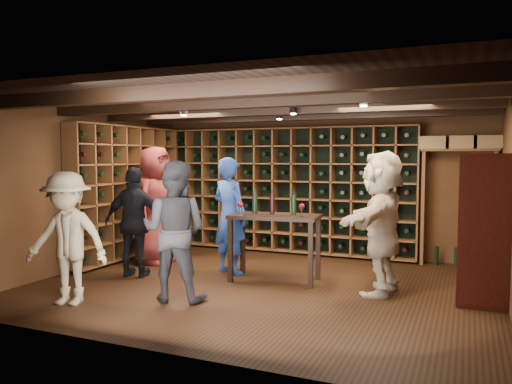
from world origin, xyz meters
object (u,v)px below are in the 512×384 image
at_px(man_grey_suit, 174,231).
at_px(guest_red_floral, 155,205).
at_px(display_cabinet, 483,233).
at_px(guest_khaki, 67,238).
at_px(guest_beige, 382,222).
at_px(guest_woman_black, 135,222).
at_px(man_blue_shirt, 230,216).
at_px(tasting_table, 274,223).

xyz_separation_m(man_grey_suit, guest_red_floral, (-1.44, 1.69, 0.11)).
height_order(display_cabinet, guest_khaki, display_cabinet).
bearing_deg(man_grey_suit, guest_red_floral, -60.49).
bearing_deg(guest_beige, guest_woman_black, -74.15).
relative_size(man_blue_shirt, tasting_table, 1.35).
height_order(man_blue_shirt, guest_beige, guest_beige).
relative_size(guest_red_floral, guest_woman_black, 1.20).
relative_size(man_grey_suit, guest_woman_black, 1.06).
bearing_deg(guest_red_floral, guest_beige, -98.78).
bearing_deg(tasting_table, guest_beige, -7.59).
relative_size(man_grey_suit, tasting_table, 1.31).
distance_m(display_cabinet, guest_beige, 1.18).
xyz_separation_m(display_cabinet, man_grey_suit, (-3.43, -1.24, -0.01)).
bearing_deg(man_grey_suit, display_cabinet, -171.00).
distance_m(man_blue_shirt, guest_beige, 2.27).
xyz_separation_m(man_blue_shirt, guest_woman_black, (-1.17, -0.73, -0.07)).
distance_m(display_cabinet, tasting_table, 2.66).
distance_m(man_grey_suit, tasting_table, 1.57).
xyz_separation_m(display_cabinet, tasting_table, (-2.66, 0.12, -0.04)).
relative_size(display_cabinet, guest_red_floral, 0.92).
bearing_deg(tasting_table, guest_woman_black, -168.86).
bearing_deg(man_grey_suit, guest_beige, -160.98).
distance_m(guest_red_floral, tasting_table, 2.24).
height_order(man_grey_suit, guest_khaki, man_grey_suit).
height_order(man_grey_suit, tasting_table, man_grey_suit).
height_order(guest_khaki, tasting_table, guest_khaki).
relative_size(man_grey_suit, guest_beige, 0.93).
distance_m(guest_beige, tasting_table, 1.49).
relative_size(display_cabinet, guest_khaki, 1.12).
height_order(guest_red_floral, tasting_table, guest_red_floral).
bearing_deg(guest_khaki, guest_woman_black, 81.13).
distance_m(guest_woman_black, guest_beige, 3.47).
bearing_deg(tasting_table, display_cabinet, -7.74).
height_order(man_blue_shirt, man_grey_suit, man_blue_shirt).
xyz_separation_m(man_blue_shirt, guest_red_floral, (-1.43, 0.16, 0.09)).
bearing_deg(guest_beige, guest_khaki, -52.22).
distance_m(display_cabinet, guest_khaki, 4.88).
bearing_deg(guest_beige, display_cabinet, 94.67).
bearing_deg(guest_woman_black, display_cabinet, 173.52).
height_order(man_grey_suit, guest_red_floral, guest_red_floral).
distance_m(man_blue_shirt, tasting_table, 0.80).
xyz_separation_m(guest_woman_black, tasting_table, (1.95, 0.57, 0.02)).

